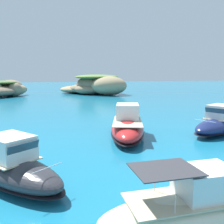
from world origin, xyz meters
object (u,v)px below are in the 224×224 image
(islet_small, at_px, (0,89))
(motorboat_charcoal, at_px, (7,166))
(motorboat_navy, at_px, (222,123))
(islet_large, at_px, (94,86))
(motorboat_cream, at_px, (196,207))
(motorboat_red, at_px, (127,125))

(islet_small, relative_size, motorboat_charcoal, 1.91)
(motorboat_navy, bearing_deg, motorboat_charcoal, -163.36)
(islet_large, xyz_separation_m, motorboat_cream, (-11.92, -68.16, -1.84))
(motorboat_red, xyz_separation_m, motorboat_cream, (-2.65, -14.59, -0.23))
(islet_large, height_order, motorboat_navy, islet_large)
(islet_small, distance_m, motorboat_charcoal, 60.33)
(islet_large, xyz_separation_m, islet_small, (-27.25, -1.49, -0.61))
(motorboat_charcoal, bearing_deg, islet_small, 97.28)
(islet_large, height_order, motorboat_charcoal, islet_large)
(motorboat_red, height_order, motorboat_navy, motorboat_red)
(motorboat_cream, xyz_separation_m, motorboat_navy, (12.72, 12.93, 0.18))
(motorboat_charcoal, bearing_deg, motorboat_cream, -41.70)
(motorboat_cream, relative_size, motorboat_navy, 0.80)
(islet_large, relative_size, motorboat_cream, 3.00)
(islet_large, distance_m, motorboat_navy, 55.26)
(motorboat_charcoal, distance_m, motorboat_navy, 21.28)
(motorboat_red, relative_size, motorboat_navy, 1.06)
(motorboat_red, relative_size, motorboat_cream, 1.33)
(motorboat_cream, bearing_deg, islet_small, 102.94)
(motorboat_navy, bearing_deg, motorboat_cream, -134.51)
(islet_large, bearing_deg, motorboat_red, -99.82)
(islet_large, distance_m, islet_small, 27.30)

